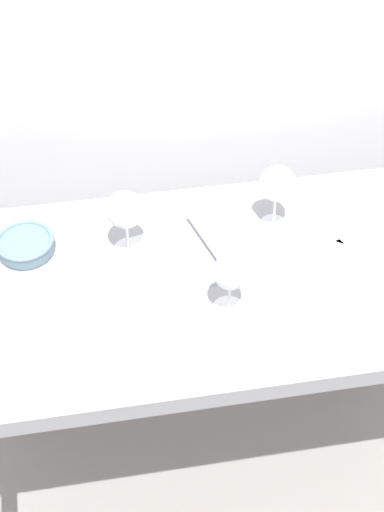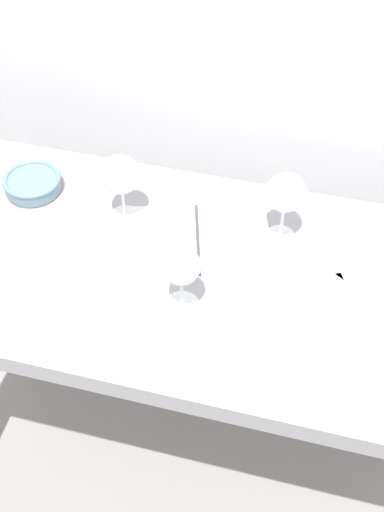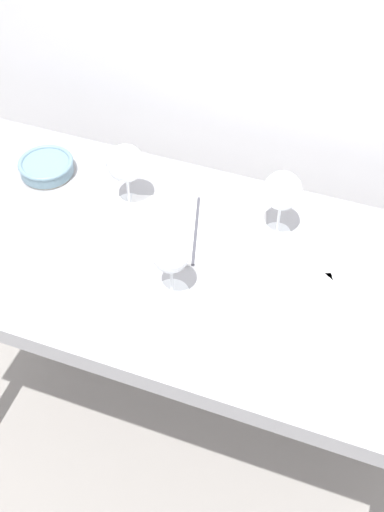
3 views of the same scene
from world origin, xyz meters
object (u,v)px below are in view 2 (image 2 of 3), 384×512
wine_glass_far_left (121,176)px  tasting_sheet_lower (326,325)px  tasting_sheet_upper (366,249)px  wine_glass_far_right (286,194)px  open_notebook (198,239)px  wine_glass_near_center (181,268)px  tasting_bowl (33,183)px

wine_glass_far_left → tasting_sheet_lower: wine_glass_far_left is taller
wine_glass_far_left → tasting_sheet_upper: (0.57, 0.03, -0.12)m
wine_glass_far_right → open_notebook: (-0.18, -0.06, -0.13)m
wine_glass_far_right → open_notebook: bearing=-161.3°
wine_glass_near_center → tasting_bowl: wine_glass_near_center is taller
open_notebook → wine_glass_near_center: bearing=-101.7°
wine_glass_far_right → tasting_sheet_upper: 0.24m
wine_glass_far_left → open_notebook: (0.19, -0.04, -0.12)m
wine_glass_far_right → open_notebook: wine_glass_far_right is taller
open_notebook → tasting_sheet_upper: 0.39m
open_notebook → wine_glass_far_right: bearing=2.4°
wine_glass_far_right → tasting_bowl: wine_glass_far_right is taller
wine_glass_far_left → open_notebook: 0.23m
tasting_sheet_lower → tasting_bowl: (-0.76, 0.24, 0.02)m
tasting_sheet_lower → open_notebook: bearing=128.3°
open_notebook → tasting_sheet_lower: bearing=-44.7°
wine_glass_near_center → tasting_sheet_upper: bearing=35.9°
wine_glass_far_left → wine_glass_far_right: bearing=4.1°
wine_glass_far_right → wine_glass_far_left: wine_glass_far_right is taller
wine_glass_far_right → tasting_sheet_upper: wine_glass_far_right is taller
tasting_bowl → tasting_sheet_lower: bearing=-17.5°
tasting_bowl → wine_glass_far_left: bearing=-7.1°
tasting_sheet_upper → open_notebook: bearing=-136.4°
wine_glass_near_center → tasting_sheet_lower: 0.33m
open_notebook → tasting_sheet_upper: bearing=-6.2°
wine_glass_far_right → tasting_sheet_upper: bearing=1.6°
tasting_sheet_lower → tasting_bowl: size_ratio=1.88×
wine_glass_near_center → tasting_sheet_upper: size_ratio=0.73×
wine_glass_near_center → tasting_bowl: bearing=149.9°
wine_glass_far_right → wine_glass_far_left: size_ratio=1.03×
wine_glass_far_left → wine_glass_near_center: bearing=-48.4°
wine_glass_far_right → wine_glass_near_center: bearing=-122.9°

